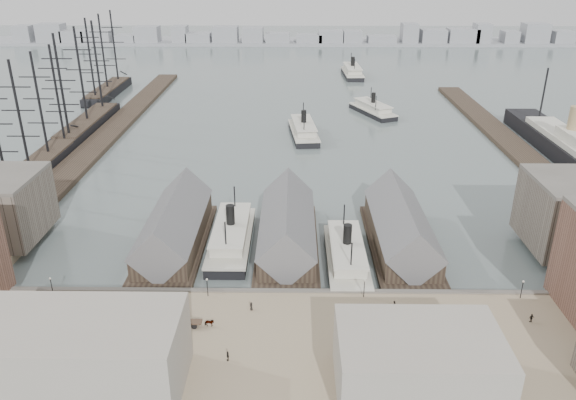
{
  "coord_description": "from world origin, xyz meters",
  "views": [
    {
      "loc": [
        1.54,
        -98.27,
        62.58
      ],
      "look_at": [
        0.0,
        30.0,
        6.0
      ],
      "focal_mm": 35.0,
      "sensor_mm": 36.0,
      "label": 1
    }
  ],
  "objects_px": {
    "horse_cart_center": "(204,323)",
    "horse_cart_right": "(404,332)",
    "ferry_docked_west": "(231,236)",
    "ocean_steamer": "(569,148)",
    "horse_cart_left": "(57,327)"
  },
  "relations": [
    {
      "from": "ocean_steamer",
      "to": "horse_cart_center",
      "type": "height_order",
      "value": "ocean_steamer"
    },
    {
      "from": "ferry_docked_west",
      "to": "horse_cart_left",
      "type": "distance_m",
      "value": 44.39
    },
    {
      "from": "ocean_steamer",
      "to": "horse_cart_left",
      "type": "height_order",
      "value": "ocean_steamer"
    },
    {
      "from": "horse_cart_right",
      "to": "horse_cart_center",
      "type": "bearing_deg",
      "value": 103.19
    },
    {
      "from": "ferry_docked_west",
      "to": "horse_cart_right",
      "type": "bearing_deg",
      "value": -47.02
    },
    {
      "from": "ferry_docked_west",
      "to": "ocean_steamer",
      "type": "xyz_separation_m",
      "value": [
        105.0,
        61.22,
        1.25
      ]
    },
    {
      "from": "ferry_docked_west",
      "to": "horse_cart_right",
      "type": "height_order",
      "value": "ferry_docked_west"
    },
    {
      "from": "horse_cart_center",
      "to": "horse_cart_right",
      "type": "xyz_separation_m",
      "value": [
        34.89,
        -2.23,
        0.07
      ]
    },
    {
      "from": "horse_cart_left",
      "to": "horse_cart_right",
      "type": "xyz_separation_m",
      "value": [
        60.49,
        -0.73,
        0.07
      ]
    },
    {
      "from": "ferry_docked_west",
      "to": "horse_cart_center",
      "type": "bearing_deg",
      "value": -92.17
    },
    {
      "from": "horse_cart_center",
      "to": "horse_cart_right",
      "type": "bearing_deg",
      "value": -92.34
    },
    {
      "from": "horse_cart_right",
      "to": "ferry_docked_west",
      "type": "bearing_deg",
      "value": 59.82
    },
    {
      "from": "horse_cart_left",
      "to": "horse_cart_center",
      "type": "distance_m",
      "value": 25.64
    },
    {
      "from": "ferry_docked_west",
      "to": "horse_cart_right",
      "type": "relative_size",
      "value": 6.23
    },
    {
      "from": "ocean_steamer",
      "to": "horse_cart_right",
      "type": "relative_size",
      "value": 18.08
    }
  ]
}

